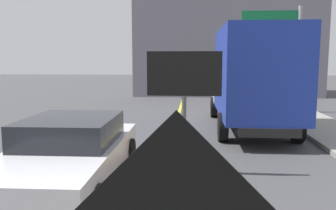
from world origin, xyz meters
TOP-DOWN VIEW (x-y plane):
  - arrow_board_trailer at (0.50, 9.61)m, footprint 1.60×1.82m
  - box_truck at (2.73, 14.74)m, footprint 2.56×7.24m
  - pickup_car at (-1.73, 8.64)m, footprint 2.15×4.66m
  - highway_guide_sign at (4.82, 19.17)m, footprint 2.79×0.18m
  - far_building_block at (2.93, 28.45)m, footprint 12.75×6.01m
  - traffic_cone_mid_lane at (0.12, 7.53)m, footprint 0.36×0.36m

SIDE VIEW (x-z plane):
  - traffic_cone_mid_lane at x=0.12m, z-range -0.01..0.58m
  - arrow_board_trailer at x=0.50m, z-range -0.87..1.83m
  - pickup_car at x=-1.73m, z-range 0.01..1.39m
  - box_truck at x=2.73m, z-range 0.12..3.66m
  - highway_guide_sign at x=4.82m, z-range 0.92..5.92m
  - far_building_block at x=2.93m, z-range 0.00..7.14m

